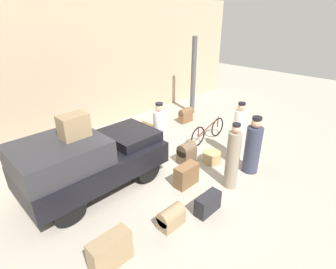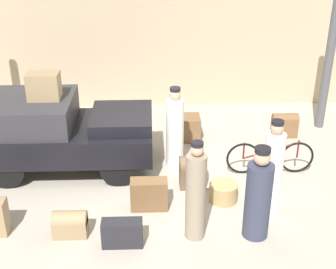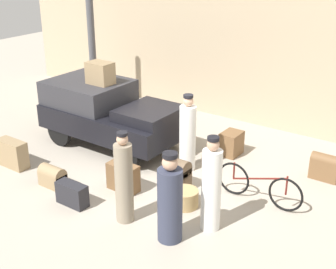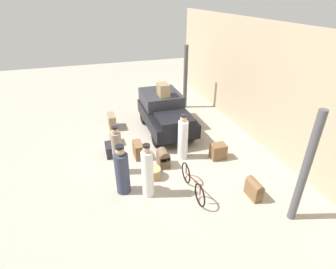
% 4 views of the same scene
% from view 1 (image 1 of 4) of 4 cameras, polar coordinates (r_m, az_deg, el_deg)
% --- Properties ---
extents(ground_plane, '(30.00, 30.00, 0.00)m').
position_cam_1_polar(ground_plane, '(7.40, 0.01, -7.61)').
color(ground_plane, '#A89E8E').
extents(station_building_facade, '(16.00, 0.15, 4.50)m').
position_cam_1_polar(station_building_facade, '(9.70, -17.85, 13.59)').
color(station_building_facade, tan).
rests_on(station_building_facade, ground).
extents(canopy_pillar_right, '(0.20, 0.20, 3.15)m').
position_cam_1_polar(canopy_pillar_right, '(11.12, 5.54, 12.45)').
color(canopy_pillar_right, '#4C4C51').
rests_on(canopy_pillar_right, ground).
extents(truck, '(3.42, 1.73, 1.50)m').
position_cam_1_polar(truck, '(6.51, -17.18, -5.21)').
color(truck, black).
rests_on(truck, ground).
extents(bicycle, '(1.76, 0.04, 0.72)m').
position_cam_1_polar(bicycle, '(8.93, 8.72, 0.69)').
color(bicycle, black).
rests_on(bicycle, ground).
extents(wicker_basket, '(0.52, 0.52, 0.34)m').
position_cam_1_polar(wicker_basket, '(7.76, 9.49, -4.88)').
color(wicker_basket, tan).
rests_on(wicker_basket, ground).
extents(porter_standing_middle, '(0.34, 0.34, 1.74)m').
position_cam_1_polar(porter_standing_middle, '(7.89, 15.06, 0.28)').
color(porter_standing_middle, white).
rests_on(porter_standing_middle, ground).
extents(porter_carrying_trunk, '(0.36, 0.36, 1.71)m').
position_cam_1_polar(porter_carrying_trunk, '(7.68, -1.84, 0.37)').
color(porter_carrying_trunk, white).
rests_on(porter_carrying_trunk, ground).
extents(porter_lifting_near_truck, '(0.42, 0.42, 1.60)m').
position_cam_1_polar(porter_lifting_near_truck, '(7.34, 17.95, -2.74)').
color(porter_lifting_near_truck, '#33384C').
rests_on(porter_lifting_near_truck, ground).
extents(porter_with_bicycle, '(0.32, 0.32, 1.71)m').
position_cam_1_polar(porter_with_bicycle, '(6.53, 13.87, -5.12)').
color(porter_with_bicycle, gray).
rests_on(porter_with_bicycle, ground).
extents(trunk_umber_medium, '(0.64, 0.27, 0.44)m').
position_cam_1_polar(trunk_umber_medium, '(5.96, 8.66, -14.64)').
color(trunk_umber_medium, '#232328').
rests_on(trunk_umber_medium, ground).
extents(trunk_large_brown, '(0.48, 0.37, 0.63)m').
position_cam_1_polar(trunk_large_brown, '(7.58, 4.09, -3.97)').
color(trunk_large_brown, brown).
rests_on(trunk_large_brown, ground).
extents(trunk_barrel_dark, '(0.59, 0.26, 0.58)m').
position_cam_1_polar(trunk_barrel_dark, '(10.42, 3.89, 4.31)').
color(trunk_barrel_dark, brown).
rests_on(trunk_barrel_dark, ground).
extents(suitcase_tan_flat, '(0.41, 0.54, 0.55)m').
position_cam_1_polar(suitcase_tan_flat, '(8.98, -5.14, 0.54)').
color(suitcase_tan_flat, brown).
rests_on(suitcase_tan_flat, ground).
extents(trunk_wicker_pale, '(0.65, 0.30, 0.56)m').
position_cam_1_polar(trunk_wicker_pale, '(6.68, 4.04, -8.83)').
color(trunk_wicker_pale, brown).
rests_on(trunk_wicker_pale, ground).
extents(suitcase_small_leather, '(0.74, 0.30, 0.62)m').
position_cam_1_polar(suitcase_small_leather, '(4.98, -12.43, -23.60)').
color(suitcase_small_leather, '#937A56').
rests_on(suitcase_small_leather, ground).
extents(suitcase_black_upright, '(0.55, 0.31, 0.45)m').
position_cam_1_polar(suitcase_black_upright, '(5.59, 0.70, -17.53)').
color(suitcase_black_upright, '#937A56').
rests_on(suitcase_black_upright, ground).
extents(trunk_on_truck_roof, '(0.61, 0.42, 0.52)m').
position_cam_1_polar(trunk_on_truck_roof, '(6.04, -19.83, 1.74)').
color(trunk_on_truck_roof, '#937A56').
rests_on(trunk_on_truck_roof, truck).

